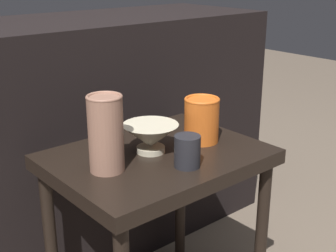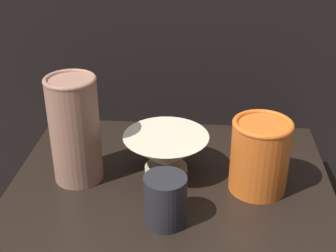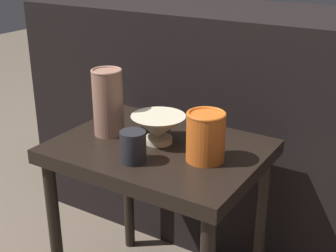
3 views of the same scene
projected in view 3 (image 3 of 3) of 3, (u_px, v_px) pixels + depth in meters
name	position (u px, v px, depth m)	size (l,w,h in m)	color
table	(159.00, 169.00, 1.32)	(0.57, 0.43, 0.54)	black
couch_backdrop	(234.00, 125.00, 1.74)	(1.55, 0.50, 0.85)	black
bowl	(158.00, 127.00, 1.29)	(0.15, 0.15, 0.08)	beige
vase_textured_left	(108.00, 102.00, 1.33)	(0.09, 0.09, 0.19)	#996B56
vase_colorful_right	(206.00, 136.00, 1.18)	(0.10, 0.10, 0.13)	orange
cup	(133.00, 147.00, 1.18)	(0.07, 0.07, 0.08)	#232328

